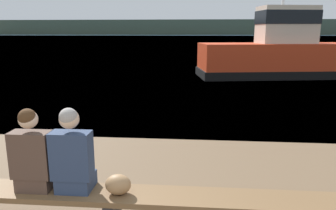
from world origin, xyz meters
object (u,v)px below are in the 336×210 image
(person_right, at_px, (72,155))
(tugboat_red, at_px, (278,55))
(shopping_bag, at_px, (118,185))
(person_left, at_px, (33,155))
(bench_main, at_px, (112,198))

(person_right, height_order, tugboat_red, tugboat_red)
(shopping_bag, relative_size, tugboat_red, 0.04)
(person_left, distance_m, shopping_bag, 1.03)
(bench_main, height_order, person_right, person_right)
(person_left, height_order, shopping_bag, person_left)
(shopping_bag, bearing_deg, bench_main, 162.06)
(person_left, bearing_deg, person_right, -0.09)
(bench_main, bearing_deg, tugboat_red, 69.74)
(tugboat_red, bearing_deg, person_right, 148.98)
(bench_main, xyz_separation_m, shopping_bag, (0.08, -0.03, 0.19))
(bench_main, relative_size, shopping_bag, 29.42)
(shopping_bag, distance_m, tugboat_red, 14.40)
(person_left, bearing_deg, tugboat_red, 66.46)
(bench_main, relative_size, tugboat_red, 1.07)
(bench_main, relative_size, person_left, 8.85)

